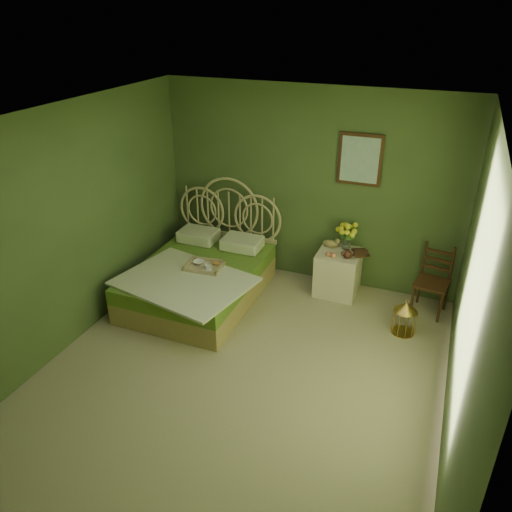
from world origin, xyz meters
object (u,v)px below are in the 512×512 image
at_px(chair, 433,276).
at_px(bed, 201,276).
at_px(nightstand, 339,268).
at_px(birdcage, 404,318).

bearing_deg(chair, bed, -155.71).
distance_m(bed, nightstand, 1.81).
xyz_separation_m(nightstand, birdcage, (0.94, -0.63, -0.16)).
xyz_separation_m(bed, nightstand, (1.63, 0.77, 0.07)).
bearing_deg(chair, birdcage, -101.17).
xyz_separation_m(nightstand, chair, (1.16, 0.00, 0.12)).
distance_m(nightstand, chair, 1.17).
distance_m(chair, birdcage, 0.73).
relative_size(bed, birdcage, 5.27).
bearing_deg(bed, chair, 15.48).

